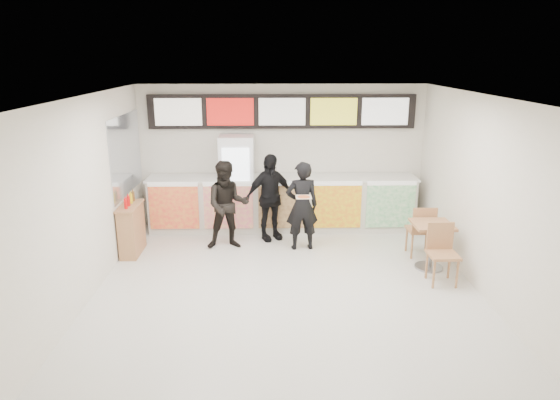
{
  "coord_description": "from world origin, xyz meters",
  "views": [
    {
      "loc": [
        -0.26,
        -6.94,
        3.56
      ],
      "look_at": [
        -0.09,
        1.2,
        1.19
      ],
      "focal_mm": 32.0,
      "sensor_mm": 36.0,
      "label": 1
    }
  ],
  "objects_px": {
    "drinks_fridge": "(237,183)",
    "customer_left": "(228,205)",
    "service_counter": "(282,203)",
    "customer_mid": "(269,197)",
    "condiment_ledge": "(132,229)",
    "cafe_table": "(431,237)",
    "customer_main": "(302,206)"
  },
  "relations": [
    {
      "from": "drinks_fridge",
      "to": "customer_left",
      "type": "distance_m",
      "value": 1.07
    },
    {
      "from": "customer_left",
      "to": "customer_mid",
      "type": "bearing_deg",
      "value": 23.45
    },
    {
      "from": "service_counter",
      "to": "customer_main",
      "type": "bearing_deg",
      "value": -73.0
    },
    {
      "from": "customer_mid",
      "to": "condiment_ledge",
      "type": "distance_m",
      "value": 2.68
    },
    {
      "from": "customer_mid",
      "to": "condiment_ledge",
      "type": "bearing_deg",
      "value": 168.71
    },
    {
      "from": "drinks_fridge",
      "to": "customer_mid",
      "type": "xyz_separation_m",
      "value": [
        0.67,
        -0.6,
        -0.13
      ]
    },
    {
      "from": "drinks_fridge",
      "to": "customer_left",
      "type": "height_order",
      "value": "drinks_fridge"
    },
    {
      "from": "customer_mid",
      "to": "condiment_ledge",
      "type": "xyz_separation_m",
      "value": [
        -2.55,
        -0.71,
        -0.39
      ]
    },
    {
      "from": "service_counter",
      "to": "customer_mid",
      "type": "distance_m",
      "value": 0.7
    },
    {
      "from": "customer_main",
      "to": "drinks_fridge",
      "type": "bearing_deg",
      "value": -48.64
    },
    {
      "from": "drinks_fridge",
      "to": "customer_mid",
      "type": "bearing_deg",
      "value": -41.77
    },
    {
      "from": "service_counter",
      "to": "customer_left",
      "type": "bearing_deg",
      "value": -135.78
    },
    {
      "from": "customer_left",
      "to": "condiment_ledge",
      "type": "relative_size",
      "value": 1.52
    },
    {
      "from": "customer_mid",
      "to": "customer_left",
      "type": "bearing_deg",
      "value": -177.13
    },
    {
      "from": "drinks_fridge",
      "to": "condiment_ledge",
      "type": "distance_m",
      "value": 2.35
    },
    {
      "from": "service_counter",
      "to": "cafe_table",
      "type": "relative_size",
      "value": 3.34
    },
    {
      "from": "customer_mid",
      "to": "cafe_table",
      "type": "height_order",
      "value": "customer_mid"
    },
    {
      "from": "customer_main",
      "to": "customer_left",
      "type": "distance_m",
      "value": 1.4
    },
    {
      "from": "service_counter",
      "to": "condiment_ledge",
      "type": "xyz_separation_m",
      "value": [
        -2.82,
        -1.29,
        -0.09
      ]
    },
    {
      "from": "customer_main",
      "to": "condiment_ledge",
      "type": "relative_size",
      "value": 1.52
    },
    {
      "from": "service_counter",
      "to": "customer_mid",
      "type": "relative_size",
      "value": 3.2
    },
    {
      "from": "customer_left",
      "to": "customer_mid",
      "type": "height_order",
      "value": "customer_mid"
    },
    {
      "from": "customer_main",
      "to": "condiment_ledge",
      "type": "bearing_deg",
      "value": -3.95
    },
    {
      "from": "customer_left",
      "to": "service_counter",
      "type": "bearing_deg",
      "value": 38.01
    },
    {
      "from": "customer_main",
      "to": "customer_left",
      "type": "relative_size",
      "value": 1.0
    },
    {
      "from": "service_counter",
      "to": "cafe_table",
      "type": "height_order",
      "value": "service_counter"
    },
    {
      "from": "drinks_fridge",
      "to": "customer_left",
      "type": "bearing_deg",
      "value": -96.77
    },
    {
      "from": "drinks_fridge",
      "to": "cafe_table",
      "type": "distance_m",
      "value": 4.05
    },
    {
      "from": "customer_mid",
      "to": "condiment_ledge",
      "type": "relative_size",
      "value": 1.56
    },
    {
      "from": "service_counter",
      "to": "condiment_ledge",
      "type": "distance_m",
      "value": 3.1
    },
    {
      "from": "customer_main",
      "to": "cafe_table",
      "type": "height_order",
      "value": "customer_main"
    },
    {
      "from": "customer_mid",
      "to": "cafe_table",
      "type": "bearing_deg",
      "value": -55.24
    }
  ]
}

